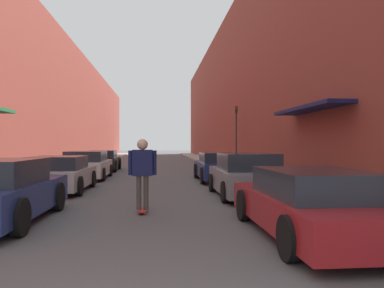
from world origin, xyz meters
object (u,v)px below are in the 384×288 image
(skateboarder, at_px, (142,167))
(parked_car_right_0, at_px, (311,204))
(parked_car_right_1, at_px, (246,176))
(traffic_light, at_px, (236,131))
(parked_car_left_2, at_px, (87,166))
(parked_car_left_3, at_px, (103,161))
(parked_car_right_2, at_px, (218,167))
(parked_car_left_1, at_px, (59,174))

(skateboarder, bearing_deg, parked_car_right_0, -40.19)
(parked_car_right_0, xyz_separation_m, skateboarder, (-3.17, 2.68, 0.52))
(parked_car_right_0, distance_m, parked_car_right_1, 5.16)
(parked_car_right_0, relative_size, traffic_light, 1.17)
(parked_car_left_2, xyz_separation_m, traffic_light, (8.43, 5.15, 1.90))
(parked_car_left_3, xyz_separation_m, parked_car_right_2, (6.14, -6.80, 0.00))
(parked_car_right_2, relative_size, skateboarder, 2.40)
(parked_car_left_3, height_order, skateboarder, skateboarder)
(parked_car_left_2, relative_size, skateboarder, 2.32)
(parked_car_right_0, bearing_deg, parked_car_left_3, 109.89)
(parked_car_left_2, relative_size, parked_car_right_2, 0.97)
(parked_car_left_1, xyz_separation_m, traffic_light, (8.51, 10.01, 1.93))
(parked_car_left_2, relative_size, parked_car_right_1, 1.02)
(parked_car_left_1, xyz_separation_m, parked_car_right_2, (6.25, 3.27, 0.03))
(parked_car_right_0, height_order, parked_car_right_1, parked_car_right_1)
(parked_car_left_2, height_order, traffic_light, traffic_light)
(parked_car_left_2, distance_m, parked_car_right_1, 9.14)
(parked_car_left_1, bearing_deg, parked_car_left_2, 89.01)
(parked_car_left_2, relative_size, parked_car_right_0, 0.91)
(parked_car_left_1, distance_m, parked_car_right_2, 7.05)
(parked_car_left_1, bearing_deg, traffic_light, 49.60)
(skateboarder, bearing_deg, parked_car_left_1, 125.78)
(parked_car_left_1, height_order, parked_car_right_2, parked_car_right_2)
(parked_car_left_3, height_order, parked_car_right_2, parked_car_right_2)
(parked_car_left_2, bearing_deg, parked_car_left_3, 89.75)
(parked_car_right_0, relative_size, skateboarder, 2.57)
(parked_car_right_0, height_order, parked_car_right_2, parked_car_right_2)
(parked_car_right_2, distance_m, traffic_light, 7.36)
(parked_car_right_0, bearing_deg, parked_car_left_1, 131.93)
(parked_car_left_1, relative_size, skateboarder, 2.23)
(skateboarder, xyz_separation_m, traffic_light, (5.40, 14.32, 1.42))
(parked_car_left_3, xyz_separation_m, traffic_light, (8.41, -0.07, 1.91))
(parked_car_right_0, bearing_deg, parked_car_left_2, 117.61)
(parked_car_left_1, distance_m, parked_car_left_3, 10.07)
(parked_car_right_0, relative_size, parked_car_right_2, 1.07)
(parked_car_left_3, bearing_deg, parked_car_left_2, -90.25)
(parked_car_left_1, height_order, parked_car_left_2, parked_car_left_2)
(parked_car_left_1, xyz_separation_m, parked_car_left_3, (0.11, 10.07, 0.02))
(parked_car_left_1, xyz_separation_m, parked_car_right_0, (6.28, -6.99, -0.01))
(parked_car_left_1, distance_m, parked_car_right_0, 9.40)
(parked_car_left_1, height_order, parked_car_left_3, parked_car_left_3)
(skateboarder, height_order, traffic_light, traffic_light)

